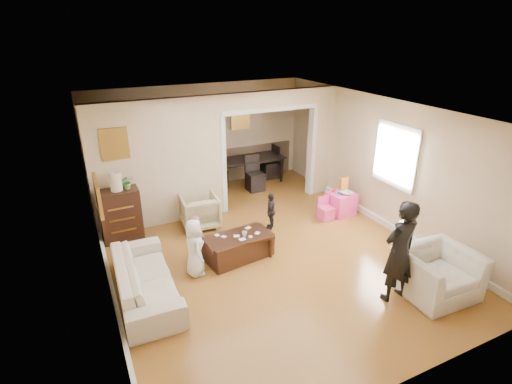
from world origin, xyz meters
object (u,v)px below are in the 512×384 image
play_table (341,203)px  dining_table (245,169)px  coffee_table (239,247)px  child_kneel_b (195,237)px  sofa (145,278)px  armchair_front (437,273)px  cyan_cup (340,193)px  coffee_cup (245,234)px  dresser (121,215)px  child_kneel_a (194,248)px  table_lamp (116,181)px  armchair_back (200,211)px  child_toddler (271,211)px  adult_person (399,252)px

play_table → dining_table: size_ratio=0.26×
dining_table → coffee_table: bearing=-115.0°
dining_table → child_kneel_b: child_kneel_b is taller
sofa → coffee_table: bearing=-75.8°
armchair_front → child_kneel_b: 3.99m
cyan_cup → coffee_table: bearing=-166.5°
coffee_cup → dining_table: size_ratio=0.05×
dresser → child_kneel_a: bearing=-62.5°
coffee_table → child_kneel_b: size_ratio=1.36×
table_lamp → dining_table: (3.40, 1.77, -0.86)m
armchair_front → table_lamp: table_lamp is taller
armchair_back → dining_table: size_ratio=0.38×
armchair_back → dining_table: bearing=-130.0°
child_kneel_a → child_toddler: 2.11m
child_kneel_a → play_table: bearing=-75.4°
coffee_cup → play_table: size_ratio=0.18×
play_table → dining_table: (-1.13, 2.70, 0.10)m
play_table → cyan_cup: (-0.10, -0.05, 0.29)m
armchair_back → table_lamp: (-1.52, 0.16, 0.87)m
child_toddler → coffee_cup: bearing=-8.4°
child_kneel_a → child_toddler: size_ratio=1.29×
child_kneel_b → play_table: bearing=-112.1°
child_toddler → dresser: bearing=-65.6°
coffee_table → child_toddler: 1.30m
cyan_cup → child_kneel_a: size_ratio=0.08×
child_toddler → child_kneel_a: bearing=-23.1°
coffee_table → child_kneel_b: (-0.70, 0.30, 0.21)m
armchair_front → cyan_cup: size_ratio=13.90×
cyan_cup → child_kneel_b: (-3.36, -0.34, -0.11)m
dresser → dining_table: (3.40, 1.77, -0.17)m
adult_person → child_toddler: (-0.65, 2.82, -0.43)m
sofa → child_kneel_a: 0.92m
armchair_front → cyan_cup: bearing=86.2°
play_table → child_kneel_b: child_kneel_b is taller
cyan_cup → child_kneel_b: 3.38m
armchair_back → adult_person: (1.94, -3.53, 0.47)m
child_kneel_a → table_lamp: bearing=29.0°
child_kneel_b → cyan_cup: bearing=-112.7°
dresser → sofa: bearing=-88.5°
armchair_back → coffee_cup: armchair_back is taller
sofa → child_kneel_b: size_ratio=2.43×
dining_table → child_kneel_a: size_ratio=1.97×
armchair_back → dining_table: (1.88, 1.93, 0.01)m
armchair_front → sofa: bearing=157.4°
table_lamp → child_toddler: table_lamp is taller
play_table → child_kneel_a: child_kneel_a is taller
dining_table → child_kneel_a: (-2.49, -3.54, 0.15)m
dresser → dining_table: bearing=27.5°
dresser → cyan_cup: size_ratio=12.85×
dresser → armchair_back: bearing=-5.9°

